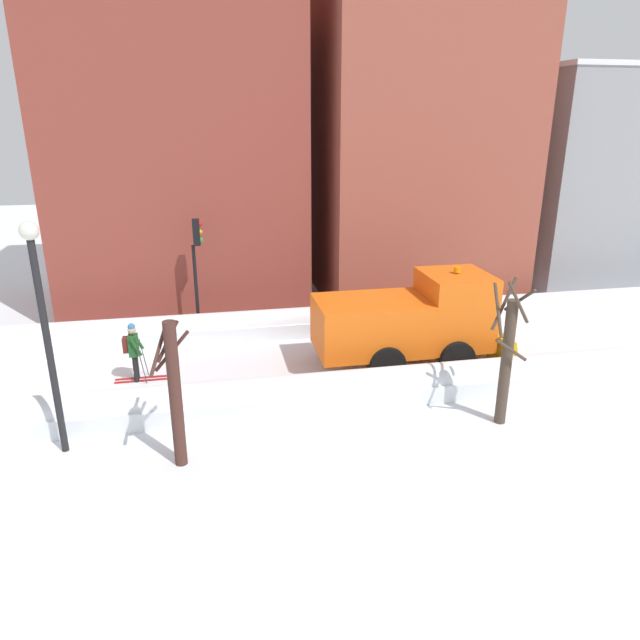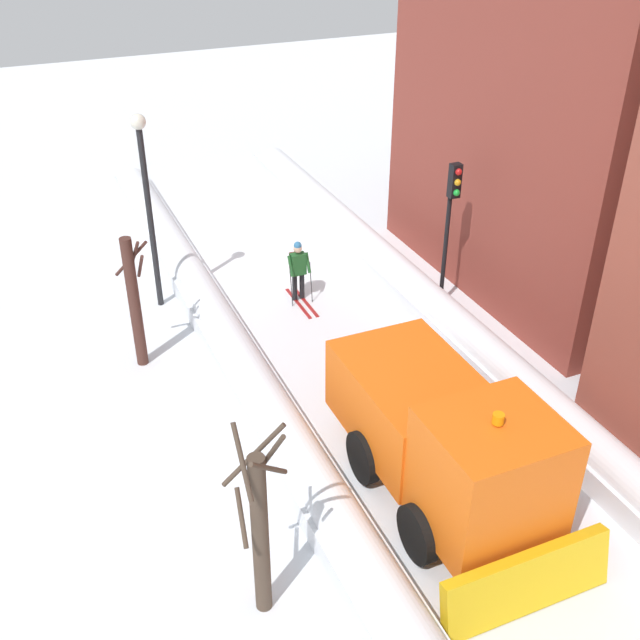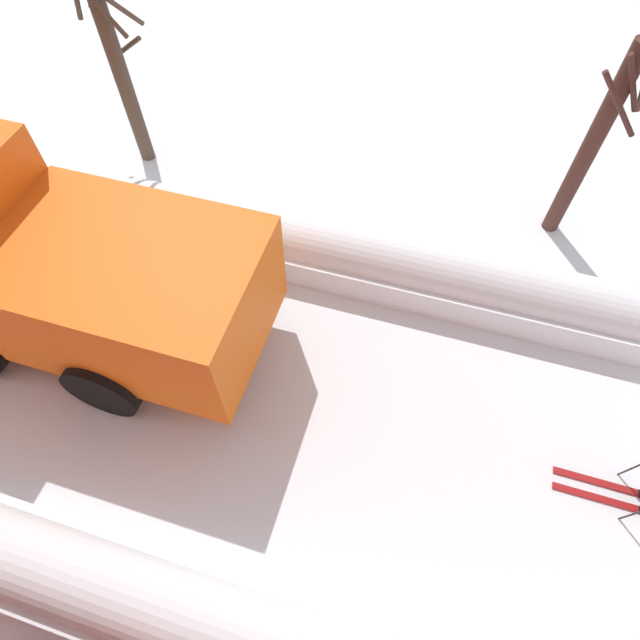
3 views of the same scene
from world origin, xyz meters
TOP-DOWN VIEW (x-y plane):
  - ground_plane at (0.00, 10.00)m, footprint 80.00×80.00m
  - snowbank_left at (-2.79, 10.00)m, footprint 1.10×36.00m
  - snowbank_right at (2.79, 10.00)m, footprint 1.10×36.00m
  - building_brick_near at (-8.36, 4.26)m, footprint 7.98×9.51m
  - building_brick_mid at (-8.36, 13.95)m, footprint 9.07×8.15m
  - building_concrete_far at (-8.36, 22.71)m, footprint 7.27×6.94m
  - plow_truck at (0.52, 11.25)m, footprint 3.20×5.98m
  - skier at (0.13, 2.81)m, footprint 0.62×1.80m
  - traffic_light_pole at (-3.46, 4.75)m, footprint 0.28×0.42m
  - street_lamp at (3.82, 1.54)m, footprint 0.40×0.40m
  - bare_tree_near at (4.90, 4.24)m, footprint 0.82×0.87m
  - bare_tree_mid at (4.55, 12.26)m, footprint 1.02×0.93m

SIDE VIEW (x-z plane):
  - ground_plane at x=0.00m, z-range 0.00..0.00m
  - snowbank_right at x=2.79m, z-range -0.08..0.89m
  - snowbank_left at x=-2.79m, z-range -0.07..0.92m
  - skier at x=0.13m, z-range 0.10..1.91m
  - plow_truck at x=0.52m, z-range -0.08..3.04m
  - bare_tree_near at x=4.90m, z-range 0.08..3.51m
  - bare_tree_mid at x=4.55m, z-range -0.09..3.75m
  - traffic_light_pole at x=-3.46m, z-range 0.85..5.03m
  - street_lamp at x=3.82m, z-range 0.71..6.13m
  - building_concrete_far at x=-8.36m, z-range 0.00..9.54m
  - building_brick_mid at x=-8.36m, z-range 0.00..13.30m
  - building_brick_near at x=-8.36m, z-range 0.00..16.12m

